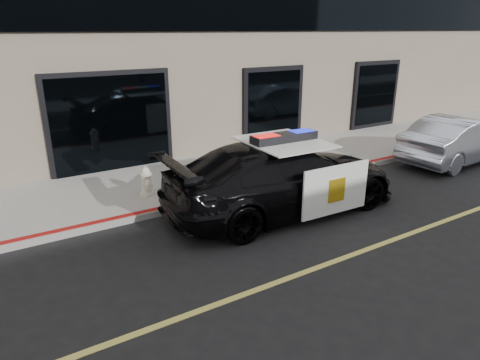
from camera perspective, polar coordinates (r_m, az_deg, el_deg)
ground at (r=7.44m, az=7.58°, el=-12.49°), size 120.00×120.00×0.00m
sidewalk_n at (r=11.53m, az=-9.02°, el=-0.22°), size 60.00×3.50×0.15m
police_car at (r=9.58m, az=5.76°, el=0.46°), size 2.73×5.66×1.80m
silver_sedan at (r=14.77m, az=27.19°, el=4.83°), size 2.05×4.54×1.44m
fire_hydrant at (r=10.37m, az=-12.39°, el=-0.30°), size 0.33×0.45×0.72m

